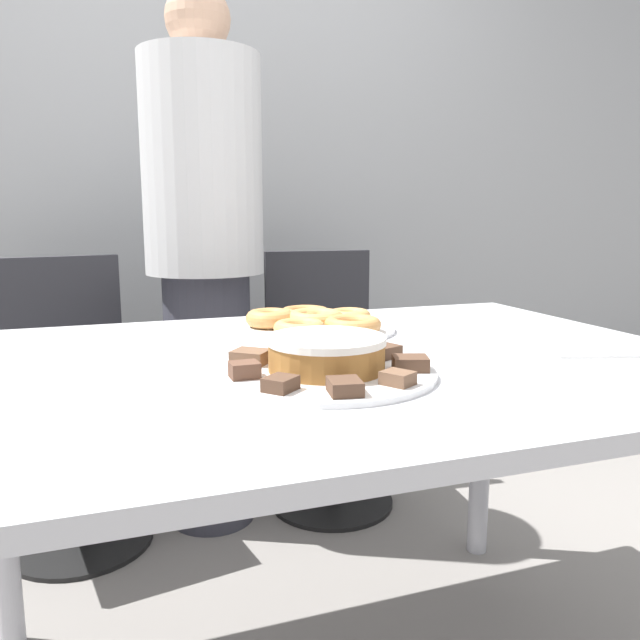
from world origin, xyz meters
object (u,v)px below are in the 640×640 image
(plate_cake, at_px, (327,373))
(frosted_cake, at_px, (327,353))
(office_chair_left, at_px, (70,409))
(plate_donuts, at_px, (315,329))
(napkin, at_px, (586,350))
(office_chair_right, at_px, (328,384))
(person_standing, at_px, (205,256))

(plate_cake, xyz_separation_m, frosted_cake, (0.00, -0.00, 0.03))
(office_chair_left, relative_size, frosted_cake, 4.55)
(plate_donuts, relative_size, frosted_cake, 1.86)
(plate_cake, distance_m, napkin, 0.55)
(plate_cake, relative_size, plate_donuts, 1.00)
(plate_cake, bearing_deg, office_chair_left, 112.96)
(office_chair_left, bearing_deg, office_chair_right, -9.78)
(person_standing, height_order, office_chair_left, person_standing)
(office_chair_right, relative_size, frosted_cake, 4.55)
(frosted_cake, bearing_deg, office_chair_right, 69.77)
(office_chair_right, distance_m, napkin, 1.15)
(person_standing, relative_size, napkin, 9.15)
(person_standing, distance_m, plate_cake, 1.07)
(office_chair_right, relative_size, plate_cake, 2.46)
(office_chair_left, xyz_separation_m, plate_donuts, (0.57, -0.70, 0.35))
(plate_donuts, height_order, frosted_cake, frosted_cake)
(plate_cake, relative_size, napkin, 1.95)
(plate_cake, bearing_deg, plate_donuts, 73.73)
(person_standing, distance_m, frosted_cake, 1.07)
(plate_donuts, xyz_separation_m, frosted_cake, (-0.11, -0.39, 0.03))
(office_chair_right, bearing_deg, office_chair_left, -175.13)
(office_chair_left, xyz_separation_m, plate_cake, (0.46, -1.09, 0.35))
(frosted_cake, bearing_deg, napkin, 0.55)
(person_standing, distance_m, plate_donuts, 0.71)
(person_standing, relative_size, frosted_cake, 8.67)
(plate_cake, bearing_deg, office_chair_right, 69.77)
(person_standing, xyz_separation_m, office_chair_left, (-0.43, 0.02, -0.47))
(office_chair_right, distance_m, plate_cake, 1.21)
(plate_donuts, bearing_deg, napkin, -41.42)
(plate_cake, distance_m, plate_donuts, 0.40)
(office_chair_left, bearing_deg, plate_donuts, -60.56)
(office_chair_left, xyz_separation_m, napkin, (1.01, -1.08, 0.34))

